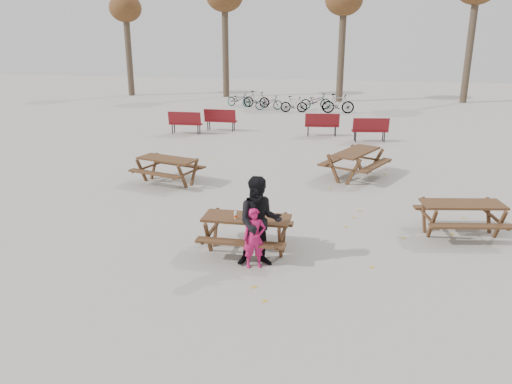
% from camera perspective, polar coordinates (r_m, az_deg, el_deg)
% --- Properties ---
extents(ground, '(80.00, 80.00, 0.00)m').
position_cam_1_polar(ground, '(10.62, -1.05, -6.78)').
color(ground, gray).
rests_on(ground, ground).
extents(main_picnic_table, '(1.80, 1.45, 0.78)m').
position_cam_1_polar(main_picnic_table, '(10.39, -1.07, -3.83)').
color(main_picnic_table, '#352213').
rests_on(main_picnic_table, ground).
extents(food_tray, '(0.18, 0.11, 0.03)m').
position_cam_1_polar(food_tray, '(10.22, -1.07, -2.95)').
color(food_tray, silver).
rests_on(food_tray, main_picnic_table).
extents(bread_roll, '(0.14, 0.06, 0.05)m').
position_cam_1_polar(bread_roll, '(10.21, -1.07, -2.73)').
color(bread_roll, tan).
rests_on(bread_roll, food_tray).
extents(soda_bottle, '(0.07, 0.07, 0.17)m').
position_cam_1_polar(soda_bottle, '(10.20, -2.36, -2.69)').
color(soda_bottle, silver).
rests_on(soda_bottle, main_picnic_table).
extents(child, '(0.52, 0.42, 1.22)m').
position_cam_1_polar(child, '(9.70, -0.19, -5.28)').
color(child, '#B81755').
rests_on(child, ground).
extents(adult, '(1.01, 0.86, 1.82)m').
position_cam_1_polar(adult, '(9.68, 0.40, -3.44)').
color(adult, black).
rests_on(adult, ground).
extents(picnic_table_east, '(2.01, 1.73, 0.77)m').
position_cam_1_polar(picnic_table_east, '(12.21, 22.38, -2.87)').
color(picnic_table_east, '#352213').
rests_on(picnic_table_east, ground).
extents(picnic_table_north, '(2.17, 1.93, 0.79)m').
position_cam_1_polar(picnic_table_north, '(15.41, -10.05, 2.40)').
color(picnic_table_north, '#352213').
rests_on(picnic_table_north, ground).
extents(picnic_table_far, '(2.32, 2.51, 0.87)m').
position_cam_1_polar(picnic_table_far, '(16.07, 11.27, 3.12)').
color(picnic_table_far, '#352213').
rests_on(picnic_table_far, ground).
extents(park_bench_row, '(9.73, 1.76, 1.03)m').
position_cam_1_polar(park_bench_row, '(22.42, 1.87, 7.79)').
color(park_bench_row, maroon).
rests_on(park_bench_row, ground).
extents(bicycle_row, '(7.93, 2.54, 1.09)m').
position_cam_1_polar(bicycle_row, '(30.11, 3.73, 10.27)').
color(bicycle_row, black).
rests_on(bicycle_row, ground).
extents(tree_row, '(32.17, 3.52, 8.26)m').
position_cam_1_polar(tree_row, '(34.65, 9.86, 20.52)').
color(tree_row, '#382B21').
rests_on(tree_row, ground).
extents(fallen_leaves, '(11.00, 11.00, 0.01)m').
position_cam_1_polar(fallen_leaves, '(12.82, 3.50, -2.36)').
color(fallen_leaves, gold).
rests_on(fallen_leaves, ground).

